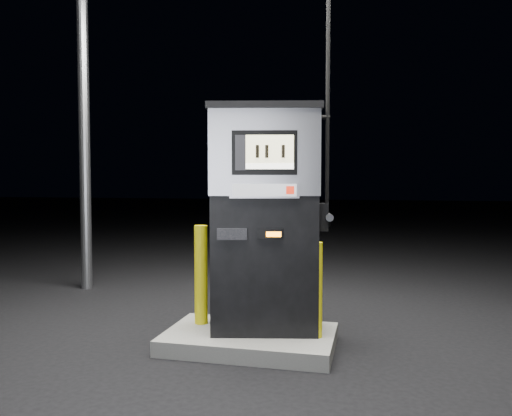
# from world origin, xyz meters

# --- Properties ---
(ground) EXTENTS (80.00, 80.00, 0.00)m
(ground) POSITION_xyz_m (0.00, 0.00, 0.00)
(ground) COLOR black
(ground) RESTS_ON ground
(pump_island) EXTENTS (1.60, 1.00, 0.15)m
(pump_island) POSITION_xyz_m (0.00, 0.00, 0.07)
(pump_island) COLOR #62615D
(pump_island) RESTS_ON ground
(fuel_dispenser) EXTENTS (1.24, 0.84, 4.46)m
(fuel_dispenser) POSITION_xyz_m (0.13, 0.10, 1.26)
(fuel_dispenser) COLOR black
(fuel_dispenser) RESTS_ON pump_island
(bollard_left) EXTENTS (0.17, 0.17, 1.00)m
(bollard_left) POSITION_xyz_m (-0.55, 0.16, 0.65)
(bollard_left) COLOR yellow
(bollard_left) RESTS_ON pump_island
(bollard_right) EXTENTS (0.12, 0.12, 0.88)m
(bollard_right) POSITION_xyz_m (0.63, -0.02, 0.59)
(bollard_right) COLOR yellow
(bollard_right) RESTS_ON pump_island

